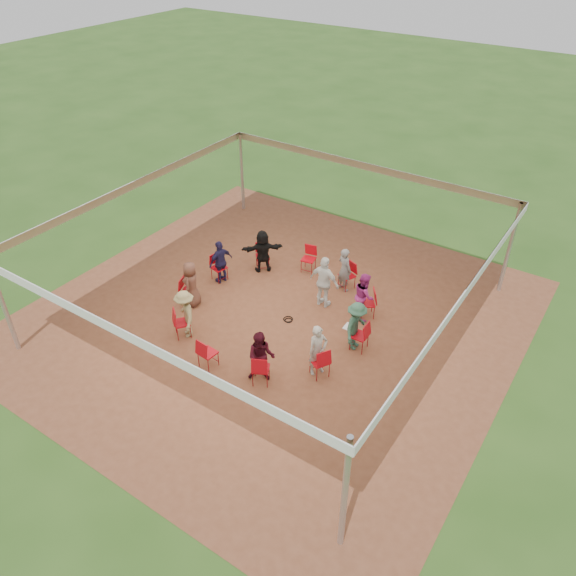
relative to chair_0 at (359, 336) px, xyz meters
The scene contains 26 objects.
ground 2.70m from the chair_0, behind, with size 80.00×80.00×0.00m, color #294E18.
dirt_patch 2.70m from the chair_0, behind, with size 13.00×13.00×0.00m, color brown.
tent 3.29m from the chair_0, behind, with size 10.33×10.33×3.00m.
chair_0 is the anchor object (origin of this frame).
chair_1 1.50m from the chair_0, 109.13° to the left, with size 0.42×0.44×0.90m, color #B80712, non-canonical shape.
chair_2 2.88m from the chair_0, 125.50° to the left, with size 0.42×0.44×0.90m, color #B80712, non-canonical shape.
chair_3 4.03m from the chair_0, 141.86° to the left, with size 0.42×0.44×0.90m, color #B80712, non-canonical shape.
chair_4 4.85m from the chair_0, 158.22° to the left, with size 0.42×0.44×0.90m, color #B80712, non-canonical shape.
chair_5 5.28m from the chair_0, behind, with size 0.42×0.44×0.90m, color #B80712, non-canonical shape.
chair_6 5.28m from the chair_0, 169.05° to the right, with size 0.42×0.44×0.90m, color #B80712, non-canonical shape.
chair_7 4.85m from the chair_0, 152.69° to the right, with size 0.42×0.44×0.90m, color #B80712, non-canonical shape.
chair_8 4.03m from the chair_0, 136.32° to the right, with size 0.42×0.44×0.90m, color #B80712, non-canonical shape.
chair_9 2.88m from the chair_0, 119.96° to the right, with size 0.42×0.44×0.90m, color #B80712, non-canonical shape.
chair_10 1.50m from the chair_0, 103.59° to the right, with size 0.42×0.44×0.90m, color #B80712, non-canonical shape.
person_seated_0 0.30m from the chair_0, behind, with size 0.93×0.46×1.45m, color #2D5540.
person_seated_1 1.50m from the chair_0, 113.62° to the left, with size 0.70×0.40×1.45m, color #9C2373.
person_seated_2 2.83m from the chair_0, 127.55° to the left, with size 0.53×0.35×1.45m, color slate.
person_seated_3 4.75m from the chair_0, 158.83° to the left, with size 1.34×0.50×1.45m, color black.
person_seated_4 5.17m from the chair_0, behind, with size 0.85×0.43×1.45m, color #1E193E.
person_seated_5 5.17m from the chair_0, 169.24° to the right, with size 0.71×0.40×1.45m, color brown.
person_seated_6 4.75m from the chair_0, 153.29° to the right, with size 0.93×0.46×1.45m, color #998959.
person_seated_7 2.83m from the chair_0, 122.01° to the right, with size 0.70×0.40×1.45m, color #380A16.
person_seated_8 1.50m from the chair_0, 108.08° to the right, with size 0.53×0.35×1.45m, color #9E988D.
standing_person 2.18m from the chair_0, 147.10° to the left, with size 0.97×0.50×1.65m, color silver.
cable_coil 2.31m from the chair_0, behind, with size 0.32×0.32×0.03m.
laptop 0.36m from the chair_0, behind, with size 0.27×0.33×0.22m.
Camera 1 is at (7.49, -10.51, 10.07)m, focal length 35.00 mm.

